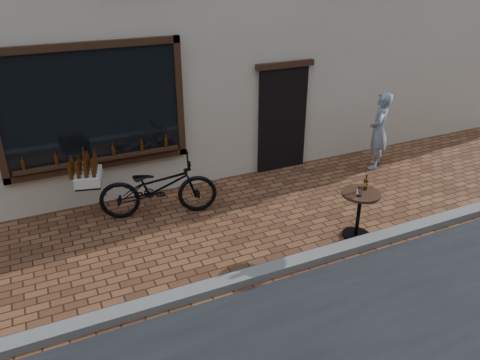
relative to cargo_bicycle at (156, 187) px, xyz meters
name	(u,v)px	position (x,y,z in m)	size (l,w,h in m)	color
ground	(284,279)	(1.12, -2.61, -0.56)	(90.00, 90.00, 0.00)	#4F2B19
kerb	(277,268)	(1.12, -2.41, -0.50)	(90.00, 0.25, 0.12)	slate
cargo_bicycle	(156,187)	(0.00, 0.00, 0.00)	(2.52, 1.21, 1.16)	black
bistro_table	(360,205)	(2.81, -2.10, 0.02)	(0.63, 0.63, 1.08)	black
pedestrian	(379,131)	(4.93, 0.01, 0.28)	(0.61, 0.40, 1.68)	gray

